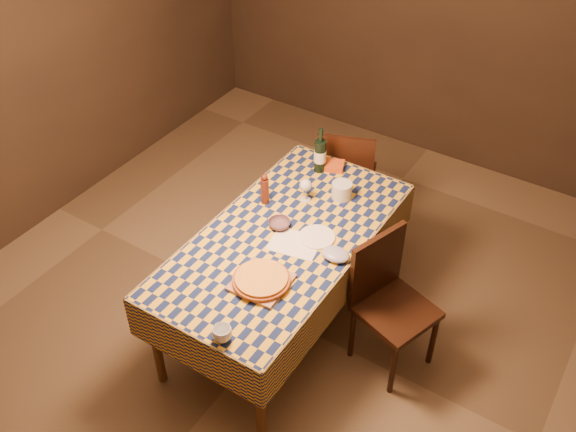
# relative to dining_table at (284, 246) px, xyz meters

# --- Properties ---
(room) EXTENTS (5.00, 5.10, 2.70)m
(room) POSITION_rel_dining_table_xyz_m (0.00, 0.00, 0.66)
(room) COLOR brown
(room) RESTS_ON ground
(dining_table) EXTENTS (0.94, 1.84, 0.77)m
(dining_table) POSITION_rel_dining_table_xyz_m (0.00, 0.00, 0.00)
(dining_table) COLOR brown
(dining_table) RESTS_ON ground
(cutting_board) EXTENTS (0.31, 0.31, 0.02)m
(cutting_board) POSITION_rel_dining_table_xyz_m (0.11, -0.41, 0.09)
(cutting_board) COLOR #A66E4E
(cutting_board) RESTS_ON dining_table
(pizza) EXTENTS (0.44, 0.44, 0.03)m
(pizza) POSITION_rel_dining_table_xyz_m (0.11, -0.41, 0.11)
(pizza) COLOR brown
(pizza) RESTS_ON cutting_board
(pepper_mill) EXTENTS (0.07, 0.07, 0.23)m
(pepper_mill) POSITION_rel_dining_table_xyz_m (-0.29, 0.22, 0.18)
(pepper_mill) COLOR #4C1B11
(pepper_mill) RESTS_ON dining_table
(bowl) EXTENTS (0.14, 0.14, 0.04)m
(bowl) POSITION_rel_dining_table_xyz_m (-0.07, 0.06, 0.10)
(bowl) COLOR #573E49
(bowl) RESTS_ON dining_table
(wine_glass) EXTENTS (0.08, 0.08, 0.16)m
(wine_glass) POSITION_rel_dining_table_xyz_m (-0.08, 0.38, 0.19)
(wine_glass) COLOR silver
(wine_glass) RESTS_ON dining_table
(wine_bottle) EXTENTS (0.09, 0.09, 0.34)m
(wine_bottle) POSITION_rel_dining_table_xyz_m (-0.17, 0.73, 0.20)
(wine_bottle) COLOR black
(wine_bottle) RESTS_ON dining_table
(deli_tub) EXTENTS (0.15, 0.15, 0.11)m
(deli_tub) POSITION_rel_dining_table_xyz_m (0.11, 0.54, 0.13)
(deli_tub) COLOR silver
(deli_tub) RESTS_ON dining_table
(takeout_container) EXTENTS (0.21, 0.18, 0.04)m
(takeout_container) POSITION_rel_dining_table_xyz_m (-0.11, 0.79, 0.10)
(takeout_container) COLOR #C14A19
(takeout_container) RESTS_ON dining_table
(white_plate) EXTENTS (0.26, 0.26, 0.01)m
(white_plate) POSITION_rel_dining_table_xyz_m (0.18, 0.10, 0.08)
(white_plate) COLOR white
(white_plate) RESTS_ON dining_table
(tumbler) EXTENTS (0.13, 0.13, 0.08)m
(tumbler) POSITION_rel_dining_table_xyz_m (0.17, -0.85, 0.12)
(tumbler) COLOR white
(tumbler) RESTS_ON dining_table
(flour_patch) EXTENTS (0.34, 0.28, 0.00)m
(flour_patch) POSITION_rel_dining_table_xyz_m (0.09, -0.02, 0.08)
(flour_patch) COLOR white
(flour_patch) RESTS_ON dining_table
(flour_bag) EXTENTS (0.21, 0.18, 0.05)m
(flour_bag) POSITION_rel_dining_table_xyz_m (0.36, 0.01, 0.10)
(flour_bag) COLOR #989EC3
(flour_bag) RESTS_ON dining_table
(chair_far) EXTENTS (0.54, 0.55, 0.93)m
(chair_far) POSITION_rel_dining_table_xyz_m (-0.14, 1.08, -0.17)
(chair_far) COLOR black
(chair_far) RESTS_ON ground
(chair_right) EXTENTS (0.54, 0.53, 0.93)m
(chair_right) POSITION_rel_dining_table_xyz_m (0.68, 0.12, -0.17)
(chair_right) COLOR black
(chair_right) RESTS_ON ground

